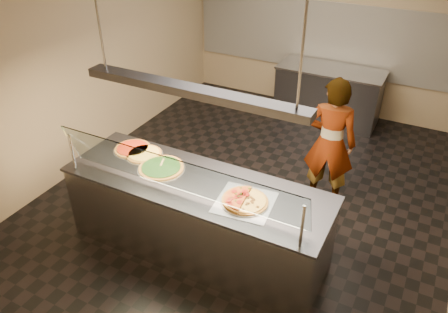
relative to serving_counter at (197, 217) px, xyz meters
The scene contains 19 objects.
ground 1.40m from the serving_counter, 85.50° to the left, with size 5.00×6.00×0.02m, color black.
wall_back 4.45m from the serving_counter, 88.63° to the left, with size 5.00×0.02×3.00m, color #9B8464.
wall_front 1.99m from the serving_counter, 86.51° to the right, with size 5.00×0.02×3.00m, color #9B8464.
wall_left 2.93m from the serving_counter, 151.35° to the left, with size 0.02×6.00×3.00m, color #9B8464.
tile_band 4.38m from the serving_counter, 88.62° to the left, with size 4.90×0.02×1.20m, color silver.
serving_counter is the anchor object (origin of this frame).
sneeze_guard 0.83m from the serving_counter, 90.00° to the right, with size 2.63×0.18×0.54m.
perforated_tray 0.76m from the serving_counter, ahead, with size 0.60×0.60×0.01m.
half_pizza_pepperoni 0.70m from the serving_counter, ahead, with size 0.27×0.47×0.05m.
half_pizza_sausage 0.86m from the serving_counter, ahead, with size 0.27×0.47×0.04m.
pizza_spinach 0.66m from the serving_counter, behind, with size 0.52×0.52×0.03m.
pizza_cheese 0.95m from the serving_counter, 166.51° to the left, with size 0.43×0.43×0.03m.
pizza_tomato 1.12m from the serving_counter, 167.08° to the left, with size 0.44×0.44×0.03m.
pizza_spatula 0.67m from the serving_counter, 168.84° to the left, with size 0.24×0.21×0.02m.
prep_table 3.88m from the serving_counter, 84.89° to the left, with size 1.76×0.74×0.93m.
worker 1.88m from the serving_counter, 57.60° to the left, with size 0.62×0.41×1.71m, color #27252A.
heat_lamp_housing 1.48m from the serving_counter, ahead, with size 2.30×0.18×0.08m, color #404046.
lamp_rod_left 2.26m from the serving_counter, behind, with size 0.02×0.02×1.01m, color #B7B7BC.
lamp_rod_right 2.26m from the serving_counter, ahead, with size 0.02×0.02×1.01m, color #B7B7BC.
Camera 1 is at (1.86, -4.45, 3.55)m, focal length 35.00 mm.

